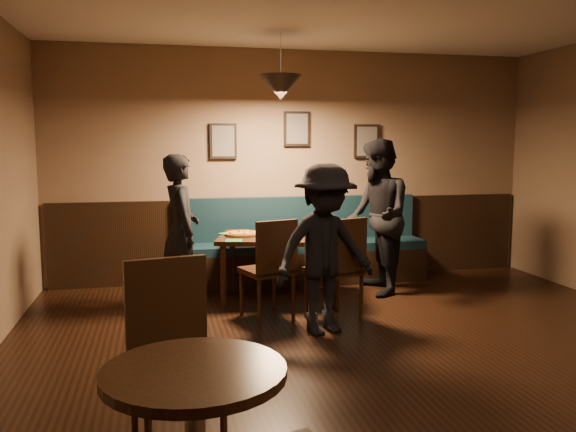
# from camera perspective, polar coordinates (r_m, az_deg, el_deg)

# --- Properties ---
(floor) EXTENTS (7.00, 7.00, 0.00)m
(floor) POSITION_cam_1_polar(r_m,az_deg,el_deg) (4.31, 11.89, -16.00)
(floor) COLOR black
(floor) RESTS_ON ground
(wall_back) EXTENTS (6.00, 0.00, 6.00)m
(wall_back) POSITION_cam_1_polar(r_m,az_deg,el_deg) (7.30, 0.79, 4.88)
(wall_back) COLOR #8C704F
(wall_back) RESTS_ON ground
(wainscot) EXTENTS (5.88, 0.06, 1.00)m
(wainscot) POSITION_cam_1_polar(r_m,az_deg,el_deg) (7.36, 0.83, -2.15)
(wainscot) COLOR black
(wainscot) RESTS_ON ground
(booth_bench) EXTENTS (3.00, 0.60, 1.00)m
(booth_bench) POSITION_cam_1_polar(r_m,az_deg,el_deg) (7.10, 1.33, -2.49)
(booth_bench) COLOR #0F232D
(booth_bench) RESTS_ON ground
(picture_left) EXTENTS (0.32, 0.04, 0.42)m
(picture_left) POSITION_cam_1_polar(r_m,az_deg,el_deg) (7.11, -6.28, 7.20)
(picture_left) COLOR black
(picture_left) RESTS_ON wall_back
(picture_center) EXTENTS (0.32, 0.04, 0.42)m
(picture_center) POSITION_cam_1_polar(r_m,az_deg,el_deg) (7.27, 0.85, 8.42)
(picture_center) COLOR black
(picture_center) RESTS_ON wall_back
(picture_right) EXTENTS (0.32, 0.04, 0.42)m
(picture_right) POSITION_cam_1_polar(r_m,az_deg,el_deg) (7.52, 7.59, 7.17)
(picture_right) COLOR black
(picture_right) RESTS_ON wall_back
(pendant_lamp) EXTENTS (0.44, 0.44, 0.25)m
(pendant_lamp) POSITION_cam_1_polar(r_m,az_deg,el_deg) (6.24, -0.71, 12.33)
(pendant_lamp) COLOR black
(pendant_lamp) RESTS_ON ceiling
(dining_table) EXTENTS (1.47, 1.14, 0.70)m
(dining_table) POSITION_cam_1_polar(r_m,az_deg,el_deg) (6.35, -0.68, -5.01)
(dining_table) COLOR black
(dining_table) RESTS_ON floor
(chair_near_left) EXTENTS (0.54, 0.54, 0.97)m
(chair_near_left) POSITION_cam_1_polar(r_m,az_deg,el_deg) (5.67, -2.05, -5.07)
(chair_near_left) COLOR black
(chair_near_left) RESTS_ON floor
(chair_near_right) EXTENTS (0.56, 0.56, 0.99)m
(chair_near_right) POSITION_cam_1_polar(r_m,az_deg,el_deg) (5.64, 4.44, -5.06)
(chair_near_right) COLOR #311B0D
(chair_near_right) RESTS_ON floor
(diner_left) EXTENTS (0.45, 0.62, 1.57)m
(diner_left) POSITION_cam_1_polar(r_m,az_deg,el_deg) (6.18, -10.30, -1.37)
(diner_left) COLOR black
(diner_left) RESTS_ON floor
(diner_right) EXTENTS (0.75, 0.91, 1.73)m
(diner_right) POSITION_cam_1_polar(r_m,az_deg,el_deg) (6.60, 8.62, -0.08)
(diner_right) COLOR black
(diner_right) RESTS_ON floor
(diner_front) EXTENTS (1.09, 0.80, 1.50)m
(diner_front) POSITION_cam_1_polar(r_m,az_deg,el_deg) (5.19, 3.58, -3.24)
(diner_front) COLOR black
(diner_front) RESTS_ON floor
(pizza_a) EXTENTS (0.39, 0.39, 0.04)m
(pizza_a) POSITION_cam_1_polar(r_m,az_deg,el_deg) (6.31, -4.50, -1.72)
(pizza_a) COLOR #D26127
(pizza_a) RESTS_ON dining_table
(pizza_b) EXTENTS (0.44, 0.44, 0.04)m
(pizza_b) POSITION_cam_1_polar(r_m,az_deg,el_deg) (6.14, -0.76, -1.94)
(pizza_b) COLOR orange
(pizza_b) RESTS_ON dining_table
(pizza_c) EXTENTS (0.40, 0.40, 0.04)m
(pizza_c) POSITION_cam_1_polar(r_m,az_deg,el_deg) (6.57, 2.94, -1.36)
(pizza_c) COLOR gold
(pizza_c) RESTS_ON dining_table
(soda_glass) EXTENTS (0.08, 0.08, 0.15)m
(soda_glass) POSITION_cam_1_polar(r_m,az_deg,el_deg) (6.10, 4.92, -1.50)
(soda_glass) COLOR black
(soda_glass) RESTS_ON dining_table
(tabasco_bottle) EXTENTS (0.03, 0.03, 0.12)m
(tabasco_bottle) POSITION_cam_1_polar(r_m,az_deg,el_deg) (6.38, 3.43, -1.25)
(tabasco_bottle) COLOR #9A1F05
(tabasco_bottle) RESTS_ON dining_table
(napkin_a) EXTENTS (0.22, 0.22, 0.01)m
(napkin_a) POSITION_cam_1_polar(r_m,az_deg,el_deg) (6.44, -5.80, -1.71)
(napkin_a) COLOR #1F772C
(napkin_a) RESTS_ON dining_table
(napkin_b) EXTENTS (0.19, 0.19, 0.01)m
(napkin_b) POSITION_cam_1_polar(r_m,az_deg,el_deg) (5.97, -5.25, -2.39)
(napkin_b) COLOR #1B6836
(napkin_b) RESTS_ON dining_table
(cutlery_set) EXTENTS (0.20, 0.05, 0.00)m
(cutlery_set) POSITION_cam_1_polar(r_m,az_deg,el_deg) (5.89, -0.41, -2.50)
(cutlery_set) COLOR silver
(cutlery_set) RESTS_ON dining_table
(cafe_chair_far) EXTENTS (0.55, 0.55, 1.04)m
(cafe_chair_far) POSITION_cam_1_polar(r_m,az_deg,el_deg) (3.32, -10.73, -13.46)
(cafe_chair_far) COLOR black
(cafe_chair_far) RESTS_ON floor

